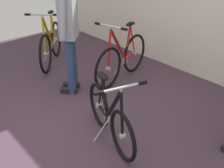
% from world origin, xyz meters
% --- Properties ---
extents(ground_plane, '(7.51, 7.51, 0.00)m').
position_xyz_m(ground_plane, '(0.00, 0.00, 0.00)').
color(ground_plane, '#473342').
extents(folding_bike_foreground, '(1.10, 0.52, 0.80)m').
position_xyz_m(folding_bike_foreground, '(0.30, 0.15, 0.31)').
color(folding_bike_foreground, black).
rests_on(folding_bike_foreground, ground_plane).
extents(display_bike_left, '(1.03, 0.99, 0.97)m').
position_xyz_m(display_bike_left, '(-1.95, 0.75, 0.37)').
color(display_bike_left, black).
rests_on(display_bike_left, ground_plane).
extents(display_bike_right, '(0.52, 1.34, 0.95)m').
position_xyz_m(display_bike_right, '(-0.67, 1.26, 0.36)').
color(display_bike_right, black).
rests_on(display_bike_right, ground_plane).
extents(visitor_near_wall, '(0.40, 0.41, 1.67)m').
position_xyz_m(visitor_near_wall, '(-0.88, 0.47, 0.96)').
color(visitor_near_wall, navy).
rests_on(visitor_near_wall, ground_plane).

